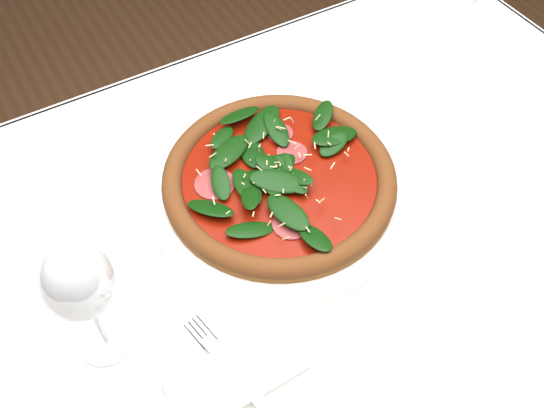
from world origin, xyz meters
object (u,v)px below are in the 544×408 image
plate (279,186)px  pizza (279,176)px  napkin (236,376)px  wine_glass (79,284)px

plate → pizza: bearing=90.0°
pizza → napkin: 0.27m
plate → napkin: (-0.18, -0.21, -0.00)m
pizza → wine_glass: bearing=-162.0°
plate → pizza: pizza is taller
wine_glass → pizza: bearing=18.0°
plate → wine_glass: wine_glass is taller
plate → napkin: bearing=-130.7°
wine_glass → napkin: (0.11, -0.11, -0.12)m
wine_glass → napkin: size_ratio=1.22×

